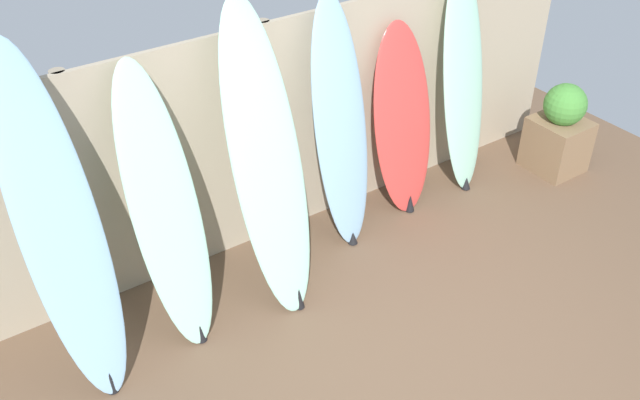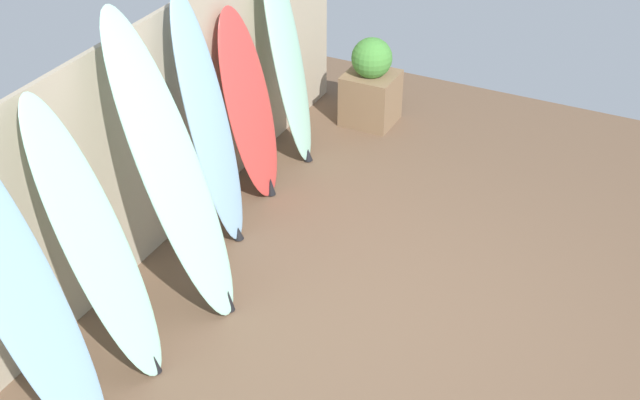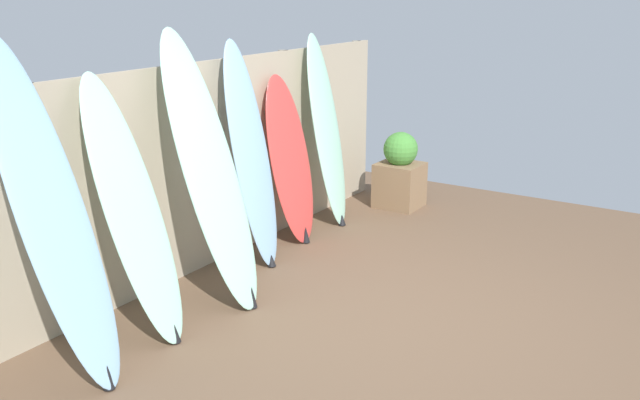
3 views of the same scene
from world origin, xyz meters
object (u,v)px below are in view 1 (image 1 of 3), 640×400
(surfboard_skyblue_0, at_px, (60,231))
(surfboard_red_4, at_px, (403,122))
(surfboard_skyblue_3, at_px, (341,128))
(surfboard_seafoam_5, at_px, (463,83))
(planter_box, at_px, (559,131))
(surfboard_seafoam_2, at_px, (267,163))
(surfboard_seafoam_1, at_px, (165,210))

(surfboard_skyblue_0, bearing_deg, surfboard_red_4, 4.76)
(surfboard_skyblue_0, relative_size, surfboard_skyblue_3, 1.09)
(surfboard_skyblue_0, xyz_separation_m, surfboard_seafoam_5, (3.48, 0.23, -0.09))
(surfboard_red_4, xyz_separation_m, planter_box, (1.57, -0.39, -0.41))
(surfboard_seafoam_2, bearing_deg, surfboard_skyblue_3, 14.74)
(surfboard_seafoam_1, distance_m, surfboard_seafoam_5, 2.82)
(surfboard_seafoam_5, bearing_deg, surfboard_seafoam_2, -173.08)
(surfboard_red_4, distance_m, planter_box, 1.67)
(surfboard_red_4, bearing_deg, surfboard_seafoam_2, -169.71)
(surfboard_seafoam_1, distance_m, surfboard_red_4, 2.19)
(surfboard_skyblue_3, relative_size, surfboard_red_4, 1.23)
(surfboard_red_4, height_order, planter_box, surfboard_red_4)
(surfboard_skyblue_0, bearing_deg, surfboard_skyblue_3, 4.66)
(surfboard_skyblue_0, height_order, planter_box, surfboard_skyblue_0)
(surfboard_skyblue_0, distance_m, surfboard_seafoam_5, 3.49)
(surfboard_skyblue_3, bearing_deg, surfboard_red_4, 5.09)
(surfboard_seafoam_5, bearing_deg, surfboard_red_4, 179.17)
(surfboard_red_4, bearing_deg, surfboard_seafoam_1, -174.82)
(planter_box, bearing_deg, surfboard_red_4, 165.91)
(surfboard_skyblue_0, height_order, surfboard_red_4, surfboard_skyblue_0)
(surfboard_seafoam_5, bearing_deg, surfboard_seafoam_1, -176.18)
(surfboard_seafoam_2, height_order, surfboard_skyblue_3, surfboard_seafoam_2)
(surfboard_seafoam_1, distance_m, surfboard_seafoam_2, 0.75)
(surfboard_skyblue_0, bearing_deg, surfboard_seafoam_2, -1.01)
(surfboard_skyblue_0, bearing_deg, surfboard_seafoam_5, 3.74)
(surfboard_seafoam_5, bearing_deg, surfboard_skyblue_0, -176.26)
(surfboard_seafoam_1, xyz_separation_m, surfboard_skyblue_3, (1.50, 0.14, 0.07))
(surfboard_seafoam_2, height_order, surfboard_red_4, surfboard_seafoam_2)
(surfboard_seafoam_1, bearing_deg, surfboard_red_4, 5.18)
(surfboard_skyblue_3, height_order, planter_box, surfboard_skyblue_3)
(surfboard_red_4, bearing_deg, surfboard_skyblue_0, -175.24)
(surfboard_seafoam_2, relative_size, surfboard_red_4, 1.31)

